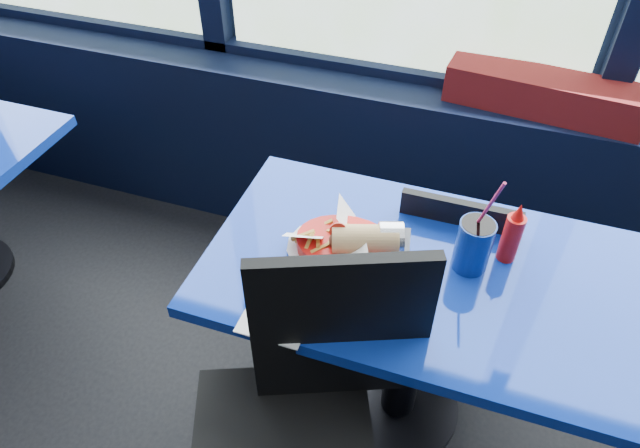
{
  "coord_description": "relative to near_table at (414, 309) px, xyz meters",
  "views": [
    {
      "loc": [
        0.38,
        0.89,
        1.92
      ],
      "look_at": [
        0.01,
        1.98,
        0.85
      ],
      "focal_mm": 32.0,
      "sensor_mm": 36.0,
      "label": 1
    }
  ],
  "objects": [
    {
      "name": "window_sill",
      "position": [
        -0.3,
        0.87,
        -0.17
      ],
      "size": [
        5.0,
        0.26,
        0.8
      ],
      "primitive_type": "cube",
      "color": "black",
      "rests_on": "ground"
    },
    {
      "name": "near_table",
      "position": [
        0.0,
        0.0,
        0.0
      ],
      "size": [
        1.2,
        0.7,
        0.75
      ],
      "color": "black",
      "rests_on": "ground"
    },
    {
      "name": "chair_near_front",
      "position": [
        -0.19,
        -0.41,
        0.02
      ],
      "size": [
        0.61,
        0.61,
        1.03
      ],
      "rotation": [
        0.0,
        0.0,
        0.39
      ],
      "color": "black",
      "rests_on": "ground"
    },
    {
      "name": "chair_near_back",
      "position": [
        0.07,
        0.33,
        -0.09
      ],
      "size": [
        0.38,
        0.38,
        0.83
      ],
      "rotation": [
        0.0,
        0.0,
        3.15
      ],
      "color": "black",
      "rests_on": "ground"
    },
    {
      "name": "planter_box",
      "position": [
        0.25,
        0.87,
        0.3
      ],
      "size": [
        0.7,
        0.24,
        0.14
      ],
      "primitive_type": "cube",
      "rotation": [
        0.0,
        0.0,
        -0.1
      ],
      "color": "maroon",
      "rests_on": "window_sill"
    },
    {
      "name": "food_basket",
      "position": [
        -0.21,
        -0.02,
        0.22
      ],
      "size": [
        0.32,
        0.32,
        0.11
      ],
      "rotation": [
        0.0,
        0.0,
        -0.12
      ],
      "color": "red",
      "rests_on": "near_table"
    },
    {
      "name": "ketchup_bottle",
      "position": [
        0.22,
        0.12,
        0.27
      ],
      "size": [
        0.05,
        0.05,
        0.2
      ],
      "color": "red",
      "rests_on": "near_table"
    },
    {
      "name": "soda_cup",
      "position": [
        0.12,
        0.05,
        0.26
      ],
      "size": [
        0.1,
        0.1,
        0.33
      ],
      "rotation": [
        0.0,
        0.0,
        0.15
      ],
      "color": "navy",
      "rests_on": "near_table"
    },
    {
      "name": "napkin",
      "position": [
        -0.32,
        -0.28,
        0.18
      ],
      "size": [
        0.17,
        0.17,
        0.0
      ],
      "primitive_type": "cube",
      "rotation": [
        0.0,
        0.0,
        -0.0
      ],
      "color": "white",
      "rests_on": "near_table"
    }
  ]
}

